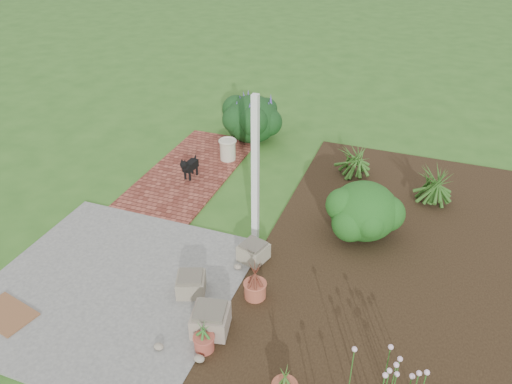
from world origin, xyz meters
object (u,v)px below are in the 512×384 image
(stone_trough_near, at_px, (211,321))
(evergreen_shrub, at_px, (364,209))
(cream_ceramic_urn, at_px, (228,150))
(black_dog, at_px, (189,166))

(stone_trough_near, distance_m, evergreen_shrub, 3.18)
(evergreen_shrub, bearing_deg, stone_trough_near, -117.41)
(stone_trough_near, xyz_separation_m, cream_ceramic_urn, (-1.65, 4.44, 0.06))
(black_dog, height_order, cream_ceramic_urn, black_dog)
(stone_trough_near, height_order, black_dog, black_dog)
(stone_trough_near, bearing_deg, evergreen_shrub, 62.59)
(black_dog, bearing_deg, evergreen_shrub, -3.46)
(stone_trough_near, distance_m, black_dog, 4.00)
(evergreen_shrub, bearing_deg, black_dog, 169.74)
(stone_trough_near, xyz_separation_m, black_dog, (-2.05, 3.44, 0.12))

